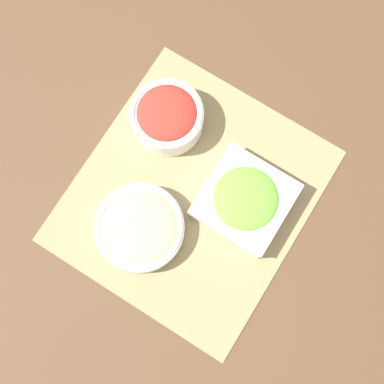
# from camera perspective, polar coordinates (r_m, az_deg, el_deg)

# --- Properties ---
(ground_plane) EXTENTS (3.00, 3.00, 0.00)m
(ground_plane) POSITION_cam_1_polar(r_m,az_deg,el_deg) (1.01, 0.00, -0.39)
(ground_plane) COLOR #513823
(placemat) EXTENTS (0.46, 0.42, 0.00)m
(placemat) POSITION_cam_1_polar(r_m,az_deg,el_deg) (1.01, 0.00, -0.37)
(placemat) COLOR #937F56
(placemat) RESTS_ON ground_plane
(cucumber_bowl) EXTENTS (0.16, 0.16, 0.05)m
(cucumber_bowl) POSITION_cam_1_polar(r_m,az_deg,el_deg) (0.98, -5.59, -3.80)
(cucumber_bowl) COLOR silver
(cucumber_bowl) RESTS_ON placemat
(tomato_bowl) EXTENTS (0.14, 0.14, 0.07)m
(tomato_bowl) POSITION_cam_1_polar(r_m,az_deg,el_deg) (1.01, -2.66, 8.05)
(tomato_bowl) COLOR white
(tomato_bowl) RESTS_ON placemat
(lettuce_bowl) EXTENTS (0.15, 0.15, 0.06)m
(lettuce_bowl) POSITION_cam_1_polar(r_m,az_deg,el_deg) (0.98, 5.70, -0.87)
(lettuce_bowl) COLOR white
(lettuce_bowl) RESTS_ON placemat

